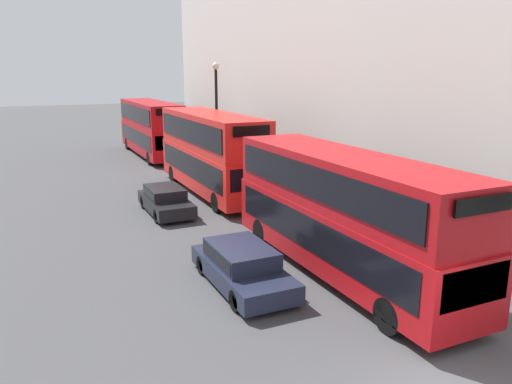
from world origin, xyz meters
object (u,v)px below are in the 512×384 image
at_px(bus_third_in_queue, 151,126).
at_px(pedestrian, 219,161).
at_px(bus_leading, 343,209).
at_px(car_dark_sedan, 242,265).
at_px(bus_second_in_queue, 211,150).
at_px(car_hatchback, 166,199).

height_order(bus_third_in_queue, pedestrian, bus_third_in_queue).
height_order(bus_leading, pedestrian, bus_leading).
bearing_deg(car_dark_sedan, bus_second_in_queue, 74.22).
relative_size(car_hatchback, pedestrian, 2.58).
bearing_deg(bus_leading, bus_third_in_queue, 90.00).
height_order(bus_leading, car_dark_sedan, bus_leading).
xyz_separation_m(bus_third_in_queue, pedestrian, (2.56, -8.43, -1.60)).
distance_m(bus_leading, car_hatchback, 10.39).
xyz_separation_m(car_dark_sedan, car_hatchback, (0.00, 9.17, -0.03)).
bearing_deg(bus_third_in_queue, car_hatchback, -101.45).
distance_m(car_hatchback, pedestrian, 10.27).
distance_m(bus_second_in_queue, bus_third_in_queue, 13.92).
bearing_deg(car_dark_sedan, pedestrian, 71.21).
relative_size(bus_second_in_queue, bus_third_in_queue, 0.95).
relative_size(car_dark_sedan, pedestrian, 2.78).
relative_size(bus_third_in_queue, pedestrian, 6.88).
bearing_deg(bus_leading, car_hatchback, 109.33).
relative_size(bus_leading, bus_second_in_queue, 1.01).
bearing_deg(pedestrian, bus_third_in_queue, 106.92).
height_order(car_hatchback, pedestrian, pedestrian).
distance_m(bus_leading, car_dark_sedan, 3.77).
xyz_separation_m(car_dark_sedan, pedestrian, (5.96, 17.53, 0.05)).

